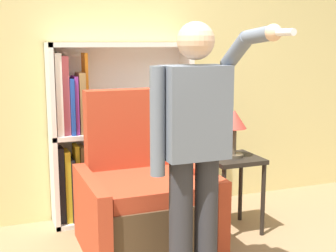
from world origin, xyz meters
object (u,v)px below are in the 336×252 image
Objects in this scene: bookcase at (104,135)px; side_table at (233,171)px; person_standing at (195,143)px; table_lamp at (234,124)px; armchair at (144,199)px.

side_table is at bearing -34.97° from bookcase.
side_table is at bearing 47.80° from person_standing.
person_standing is at bearing -132.20° from table_lamp.
table_lamp is at bearing 47.80° from person_standing.
bookcase reaches higher than side_table.
armchair reaches higher than side_table.
table_lamp reaches higher than side_table.
side_table is (0.72, 0.79, -0.46)m from person_standing.
armchair is at bearing -77.17° from bookcase.
armchair is 3.08× the size of table_lamp.
table_lamp is (0.72, 0.79, -0.05)m from person_standing.
armchair is at bearing -179.96° from table_lamp.
bookcase is at bearing 145.03° from side_table.
armchair is 1.00m from person_standing.
bookcase is 0.93× the size of person_standing.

